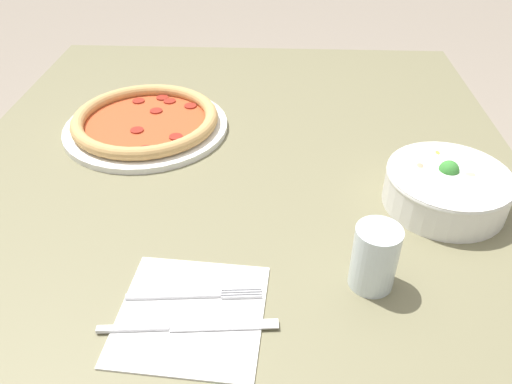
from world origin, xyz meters
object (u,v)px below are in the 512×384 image
(bowl, at_px, (447,186))
(fork, at_px, (193,295))
(pizza, at_px, (146,122))
(glass, at_px, (375,257))
(knife, at_px, (180,327))

(bowl, xyz_separation_m, fork, (0.22, -0.38, -0.03))
(pizza, bearing_deg, glass, 44.54)
(fork, bearing_deg, bowl, 25.22)
(bowl, xyz_separation_m, glass, (0.18, -0.14, 0.01))
(bowl, relative_size, fork, 1.10)
(fork, bearing_deg, glass, 4.40)
(pizza, distance_m, fork, 0.47)
(pizza, xyz_separation_m, glass, (0.41, 0.40, 0.03))
(fork, distance_m, knife, 0.05)
(knife, distance_m, glass, 0.27)
(bowl, height_order, fork, bowl)
(pizza, distance_m, bowl, 0.59)
(pizza, xyz_separation_m, bowl, (0.22, 0.54, 0.02))
(bowl, height_order, glass, glass)
(pizza, distance_m, knife, 0.52)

